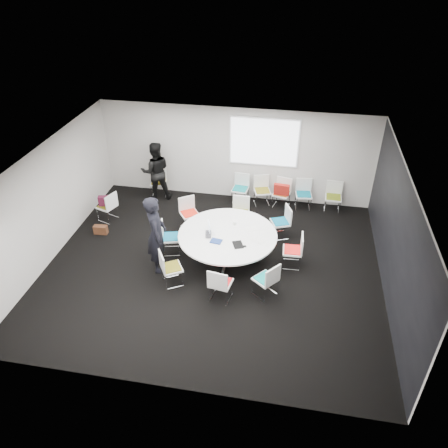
% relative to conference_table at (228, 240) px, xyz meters
% --- Properties ---
extents(room_shell, '(8.08, 7.08, 2.88)m').
position_rel_conference_table_xyz_m(room_shell, '(-0.20, -0.38, 0.84)').
color(room_shell, black).
rests_on(room_shell, ground).
extents(conference_table, '(2.40, 2.40, 0.73)m').
position_rel_conference_table_xyz_m(conference_table, '(0.00, 0.00, 0.00)').
color(conference_table, silver).
rests_on(conference_table, ground).
extents(projection_screen, '(1.90, 0.03, 1.35)m').
position_rel_conference_table_xyz_m(projection_screen, '(0.51, 3.08, 1.29)').
color(projection_screen, white).
rests_on(projection_screen, room_shell).
extents(chair_ring_a, '(0.47, 0.48, 0.88)m').
position_rel_conference_table_xyz_m(chair_ring_a, '(1.59, 0.00, -0.28)').
color(chair_ring_a, silver).
rests_on(chair_ring_a, ground).
extents(chair_ring_b, '(0.59, 0.60, 0.88)m').
position_rel_conference_table_xyz_m(chair_ring_b, '(1.22, 1.19, -0.28)').
color(chair_ring_b, silver).
rests_on(chair_ring_b, ground).
extents(chair_ring_c, '(0.46, 0.45, 0.88)m').
position_rel_conference_table_xyz_m(chair_ring_c, '(0.10, 1.45, -0.28)').
color(chair_ring_c, silver).
rests_on(chair_ring_c, ground).
extents(chair_ring_d, '(0.63, 0.63, 0.88)m').
position_rel_conference_table_xyz_m(chair_ring_d, '(-1.25, 1.18, -0.28)').
color(chair_ring_d, silver).
rests_on(chair_ring_d, ground).
extents(chair_ring_e, '(0.55, 0.56, 0.88)m').
position_rel_conference_table_xyz_m(chair_ring_e, '(-1.45, 0.01, -0.28)').
color(chair_ring_e, silver).
rests_on(chair_ring_e, ground).
extents(chair_ring_f, '(0.62, 0.62, 0.88)m').
position_rel_conference_table_xyz_m(chair_ring_f, '(-1.10, -1.15, -0.28)').
color(chair_ring_f, silver).
rests_on(chair_ring_f, ground).
extents(chair_ring_g, '(0.53, 0.52, 0.88)m').
position_rel_conference_table_xyz_m(chair_ring_g, '(0.10, -1.46, -0.28)').
color(chair_ring_g, silver).
rests_on(chair_ring_g, ground).
extents(chair_ring_h, '(0.64, 0.64, 0.88)m').
position_rel_conference_table_xyz_m(chair_ring_h, '(1.06, -1.16, -0.28)').
color(chair_ring_h, silver).
rests_on(chair_ring_h, ground).
extents(chair_back_a, '(0.51, 0.50, 0.88)m').
position_rel_conference_table_xyz_m(chair_back_a, '(-0.10, 2.78, -0.28)').
color(chair_back_a, silver).
rests_on(chair_back_a, ground).
extents(chair_back_b, '(0.57, 0.56, 0.88)m').
position_rel_conference_table_xyz_m(chair_back_b, '(0.56, 2.78, -0.28)').
color(chair_back_b, silver).
rests_on(chair_back_b, ground).
extents(chair_back_c, '(0.55, 0.54, 0.88)m').
position_rel_conference_table_xyz_m(chair_back_c, '(1.14, 2.73, -0.28)').
color(chair_back_c, silver).
rests_on(chair_back_c, ground).
extents(chair_back_d, '(0.51, 0.50, 0.88)m').
position_rel_conference_table_xyz_m(chair_back_d, '(1.77, 2.78, -0.28)').
color(chair_back_d, silver).
rests_on(chair_back_d, ground).
extents(chair_back_e, '(0.47, 0.46, 0.88)m').
position_rel_conference_table_xyz_m(chair_back_e, '(2.62, 2.77, -0.28)').
color(chair_back_e, silver).
rests_on(chair_back_e, ground).
extents(chair_spare_left, '(0.58, 0.59, 0.88)m').
position_rel_conference_table_xyz_m(chair_spare_left, '(-3.60, 1.14, -0.28)').
color(chair_spare_left, silver).
rests_on(chair_spare_left, ground).
extents(chair_person_back, '(0.52, 0.51, 0.88)m').
position_rel_conference_table_xyz_m(chair_person_back, '(-2.62, 2.77, -0.28)').
color(chair_person_back, silver).
rests_on(chair_person_back, ground).
extents(person_main, '(0.66, 0.82, 1.95)m').
position_rel_conference_table_xyz_m(person_main, '(-1.56, -0.65, 0.42)').
color(person_main, black).
rests_on(person_main, ground).
extents(person_back, '(1.06, 0.95, 1.80)m').
position_rel_conference_table_xyz_m(person_back, '(-2.62, 2.60, 0.34)').
color(person_back, black).
rests_on(person_back, ground).
extents(laptop, '(0.28, 0.37, 0.03)m').
position_rel_conference_table_xyz_m(laptop, '(-0.40, -0.10, 0.18)').
color(laptop, '#333338').
rests_on(laptop, conference_table).
extents(laptop_lid, '(0.11, 0.29, 0.22)m').
position_rel_conference_table_xyz_m(laptop_lid, '(-0.47, 0.05, 0.30)').
color(laptop_lid, silver).
rests_on(laptop_lid, conference_table).
extents(notebook_black, '(0.32, 0.36, 0.02)m').
position_rel_conference_table_xyz_m(notebook_black, '(0.31, -0.39, 0.18)').
color(notebook_black, black).
rests_on(notebook_black, conference_table).
extents(tablet_folio, '(0.29, 0.24, 0.03)m').
position_rel_conference_table_xyz_m(tablet_folio, '(-0.21, -0.35, 0.18)').
color(tablet_folio, navy).
rests_on(tablet_folio, conference_table).
extents(papers_right, '(0.36, 0.31, 0.00)m').
position_rel_conference_table_xyz_m(papers_right, '(0.54, 0.33, 0.17)').
color(papers_right, white).
rests_on(papers_right, conference_table).
extents(papers_front, '(0.35, 0.30, 0.00)m').
position_rel_conference_table_xyz_m(papers_front, '(0.74, -0.13, 0.17)').
color(papers_front, silver).
rests_on(papers_front, conference_table).
extents(cup, '(0.08, 0.08, 0.09)m').
position_rel_conference_table_xyz_m(cup, '(0.10, 0.43, 0.22)').
color(cup, white).
rests_on(cup, conference_table).
extents(phone, '(0.15, 0.11, 0.01)m').
position_rel_conference_table_xyz_m(phone, '(0.44, -0.43, 0.18)').
color(phone, black).
rests_on(phone, conference_table).
extents(maroon_bag, '(0.42, 0.22, 0.28)m').
position_rel_conference_table_xyz_m(maroon_bag, '(-3.62, 1.15, 0.06)').
color(maroon_bag, '#51152C').
rests_on(maroon_bag, chair_spare_left).
extents(brown_bag, '(0.37, 0.18, 0.24)m').
position_rel_conference_table_xyz_m(brown_bag, '(-3.56, 0.46, -0.44)').
color(brown_bag, '#4B2918').
rests_on(brown_bag, ground).
extents(red_jacket, '(0.46, 0.21, 0.36)m').
position_rel_conference_table_xyz_m(red_jacket, '(1.13, 2.51, 0.14)').
color(red_jacket, '#AC1D15').
rests_on(red_jacket, chair_back_c).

